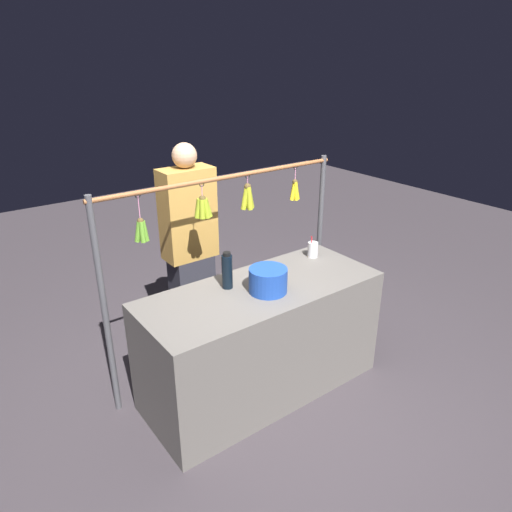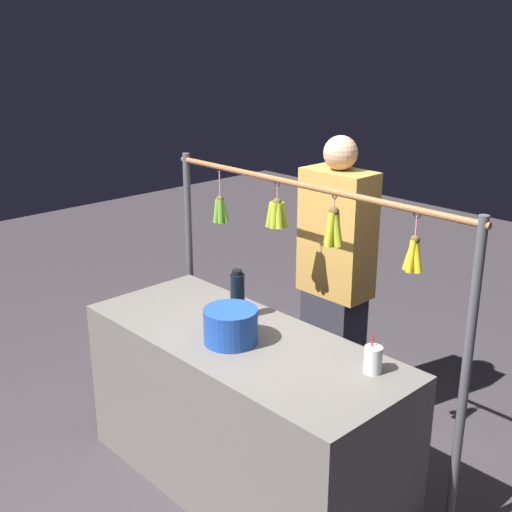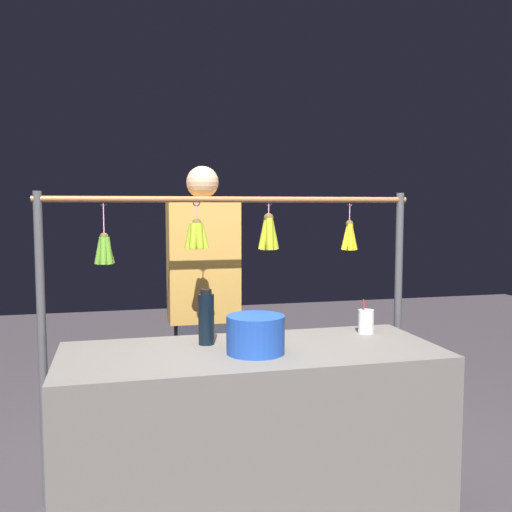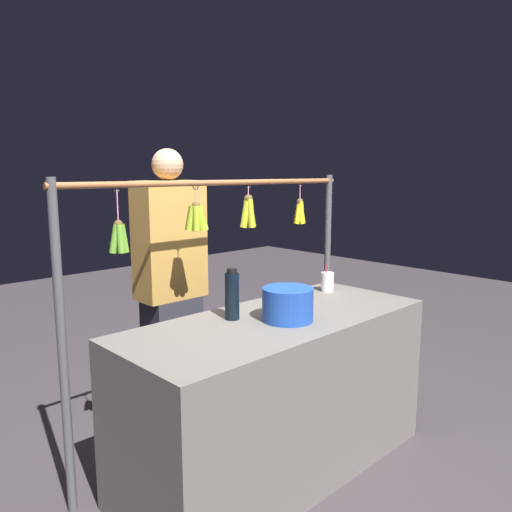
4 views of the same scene
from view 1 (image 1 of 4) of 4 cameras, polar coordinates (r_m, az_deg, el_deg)
name	(u,v)px [view 1 (image 1 of 4)]	position (r m, az deg, el deg)	size (l,w,h in m)	color
ground_plane	(261,387)	(3.82, 0.63, -15.57)	(12.00, 12.00, 0.00)	#3E373C
market_counter	(261,340)	(3.56, 0.66, -10.11)	(1.78, 0.73, 0.87)	#66605B
display_rack	(225,235)	(3.55, -3.76, 2.50)	(2.03, 0.13, 1.62)	#4C4C51
water_bottle	(227,271)	(3.29, -3.53, -1.83)	(0.08, 0.08, 0.27)	black
blue_bucket	(268,280)	(3.25, 1.49, -2.95)	(0.27, 0.27, 0.17)	#204AAF
drink_cup	(313,250)	(3.84, 6.92, 0.78)	(0.08, 0.08, 0.18)	silver
vendor_person	(190,253)	(3.93, -7.99, 0.41)	(0.42, 0.23, 1.78)	#2D2D38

